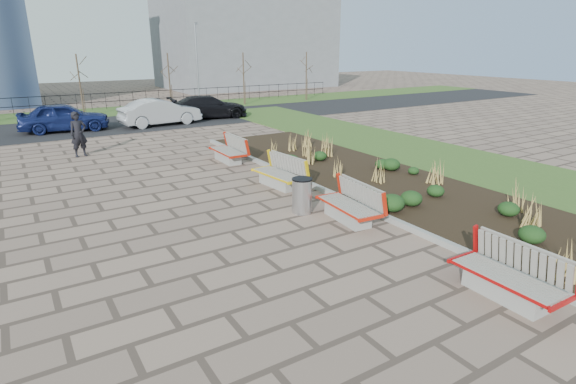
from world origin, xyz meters
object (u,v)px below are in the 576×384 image
bench_b (348,203)px  bench_d (227,150)px  litter_bin (302,196)px  lamp_east (197,67)px  car_blue (64,117)px  car_black (209,107)px  bench_c (278,172)px  bench_a (507,274)px  car_silver (160,112)px  pedestrian (79,134)px

bench_b → bench_d: size_ratio=1.00×
litter_bin → bench_b: bearing=-59.7°
litter_bin → lamp_east: 23.30m
car_blue → car_black: car_blue is taller
bench_c → car_black: (3.81, 15.27, 0.25)m
bench_a → car_blue: size_ratio=0.46×
bench_b → lamp_east: size_ratio=0.35×
bench_c → bench_d: bearing=84.0°
car_silver → car_black: bearing=-78.8°
pedestrian → car_silver: size_ratio=0.41×
bench_b → car_silver: size_ratio=0.45×
bench_a → car_blue: car_blue is taller
pedestrian → car_black: (8.77, 7.06, -0.21)m
bench_a → litter_bin: bench_a is taller
pedestrian → car_silver: pedestrian is taller
bench_a → bench_b: 4.64m
car_blue → bench_c: bearing=-155.8°
litter_bin → lamp_east: bearing=75.8°
bench_a → car_black: car_black is taller
bench_b → pedestrian: bearing=117.3°
bench_c → bench_a: bearing=-96.0°
bench_c → car_black: size_ratio=0.42×
bench_b → pedestrian: pedestrian is taller
car_blue → car_silver: 5.15m
pedestrian → car_black: 11.26m
bench_b → car_black: car_black is taller
car_silver → bench_d: bearing=173.0°
bench_c → car_blue: 15.76m
bench_c → lamp_east: (5.00, 19.96, 2.54)m
car_silver → car_blue: bearing=76.5°
lamp_east → bench_d: bearing=-107.4°
lamp_east → bench_a: bearing=-100.0°
pedestrian → car_blue: size_ratio=0.42×
bench_a → litter_bin: 5.87m
bench_a → lamp_east: size_ratio=0.35×
car_blue → car_silver: car_blue is taller
bench_d → litter_bin: size_ratio=2.13×
car_blue → lamp_east: bearing=-56.5°
car_blue → bench_d: bearing=-149.9°
bench_c → lamp_east: bearing=69.9°
car_blue → car_silver: (5.10, -0.76, -0.01)m
bench_a → bench_c: size_ratio=1.00×
bench_a → litter_bin: (-0.69, 5.83, -0.01)m
litter_bin → car_black: (4.50, 17.76, 0.26)m
bench_a → car_silver: car_silver is taller
bench_b → car_black: size_ratio=0.42×
bench_d → lamp_east: (5.00, 15.91, 2.54)m
bench_a → bench_d: (0.00, 12.36, 0.00)m
bench_b → car_silver: 17.93m
bench_a → car_black: bearing=81.7°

